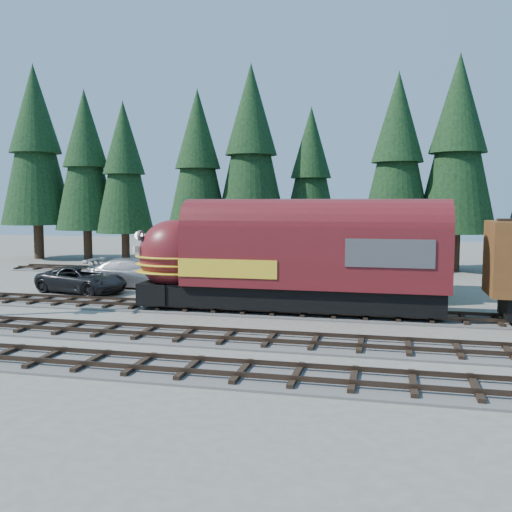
% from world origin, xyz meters
% --- Properties ---
extents(ground, '(120.00, 120.00, 0.00)m').
position_xyz_m(ground, '(0.00, 0.00, 0.00)').
color(ground, '#6B665B').
rests_on(ground, ground).
extents(track_spur, '(32.00, 3.20, 0.33)m').
position_xyz_m(track_spur, '(-10.00, 18.00, 0.06)').
color(track_spur, '#4C4947').
rests_on(track_spur, ground).
extents(depot, '(12.80, 7.00, 5.30)m').
position_xyz_m(depot, '(-0.00, 10.50, 2.96)').
color(depot, gold).
rests_on(depot, ground).
extents(conifer_backdrop, '(80.19, 20.86, 17.17)m').
position_xyz_m(conifer_backdrop, '(7.68, 24.17, 10.17)').
color(conifer_backdrop, black).
rests_on(conifer_backdrop, ground).
extents(locomotive, '(16.06, 3.19, 4.37)m').
position_xyz_m(locomotive, '(-1.35, 4.00, 2.55)').
color(locomotive, black).
rests_on(locomotive, ground).
extents(caboose, '(9.65, 2.80, 5.02)m').
position_xyz_m(caboose, '(-5.83, 18.00, 2.50)').
color(caboose, black).
rests_on(caboose, ground).
extents(pickup_truck_a, '(6.34, 3.97, 1.63)m').
position_xyz_m(pickup_truck_a, '(-14.53, 7.61, 0.82)').
color(pickup_truck_a, black).
rests_on(pickup_truck_a, ground).
extents(pickup_truck_b, '(6.60, 2.78, 1.90)m').
position_xyz_m(pickup_truck_b, '(-12.17, 10.35, 0.95)').
color(pickup_truck_b, '#A3A5AB').
rests_on(pickup_truck_b, ground).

